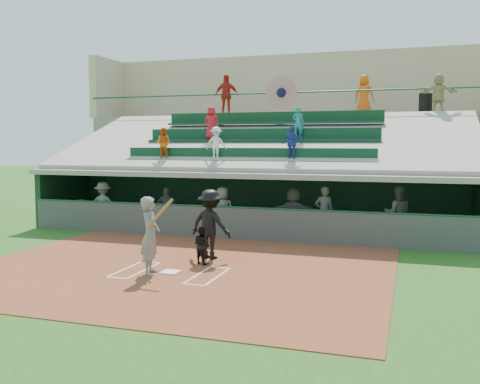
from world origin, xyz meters
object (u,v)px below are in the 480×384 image
(batter_at_plate, at_px, (150,235))
(catcher, at_px, (202,245))
(white_table, at_px, (79,218))
(water_cooler, at_px, (81,205))
(home_plate, at_px, (170,272))
(trash_bin, at_px, (425,103))

(batter_at_plate, height_order, catcher, batter_at_plate)
(white_table, height_order, water_cooler, water_cooler)
(home_plate, distance_m, trash_bin, 15.02)
(home_plate, relative_size, white_table, 0.60)
(home_plate, relative_size, batter_at_plate, 0.22)
(white_table, height_order, trash_bin, trash_bin)
(water_cooler, bearing_deg, white_table, -126.07)
(batter_at_plate, height_order, white_table, batter_at_plate)
(catcher, relative_size, white_table, 1.44)
(catcher, height_order, trash_bin, trash_bin)
(batter_at_plate, bearing_deg, white_table, 135.94)
(catcher, bearing_deg, white_table, -8.65)
(water_cooler, bearing_deg, batter_at_plate, -44.66)
(catcher, relative_size, trash_bin, 1.22)
(home_plate, height_order, white_table, white_table)
(home_plate, relative_size, water_cooler, 1.10)
(home_plate, bearing_deg, catcher, 70.91)
(batter_at_plate, relative_size, catcher, 1.89)
(white_table, bearing_deg, batter_at_plate, -58.42)
(batter_at_plate, xyz_separation_m, white_table, (-6.34, 6.13, -0.65))
(batter_at_plate, xyz_separation_m, water_cooler, (-6.28, 6.21, -0.14))
(batter_at_plate, distance_m, white_table, 8.84)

